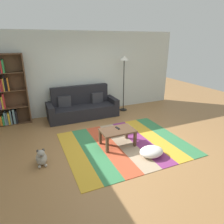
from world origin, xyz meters
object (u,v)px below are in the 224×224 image
at_px(standing_lamp, 124,66).
at_px(tv_remote, 117,128).
at_px(pouf, 151,152).
at_px(couch, 83,107).
at_px(coffee_table, 118,132).
at_px(bookshelf, 7,93).
at_px(dog, 41,158).

distance_m(standing_lamp, tv_remote, 2.78).
xyz_separation_m(pouf, standing_lamp, (0.83, 2.99, 1.49)).
relative_size(couch, coffee_table, 2.83).
relative_size(couch, tv_remote, 15.07).
bearing_deg(bookshelf, pouf, -48.67).
height_order(bookshelf, dog, bookshelf).
relative_size(bookshelf, pouf, 3.82).
bearing_deg(standing_lamp, tv_remote, -120.33).
relative_size(bookshelf, dog, 5.21).
distance_m(couch, dog, 2.78).
relative_size(bookshelf, standing_lamp, 1.08).
height_order(couch, standing_lamp, standing_lamp).
relative_size(couch, pouf, 4.16).
height_order(dog, standing_lamp, standing_lamp).
height_order(bookshelf, coffee_table, bookshelf).
height_order(couch, dog, couch).
relative_size(dog, standing_lamp, 0.21).
distance_m(bookshelf, coffee_table, 3.50).
xyz_separation_m(pouf, tv_remote, (-0.44, 0.81, 0.31)).
bearing_deg(bookshelf, couch, -7.52).
bearing_deg(tv_remote, coffee_table, -120.88).
bearing_deg(dog, pouf, -16.20).
bearing_deg(couch, standing_lamp, 1.32).
relative_size(coffee_table, tv_remote, 5.33).
bearing_deg(pouf, couch, 103.30).
xyz_separation_m(bookshelf, dog, (0.61, -2.59, -0.81)).
bearing_deg(dog, tv_remote, 5.20).
distance_m(couch, bookshelf, 2.26).
xyz_separation_m(bookshelf, standing_lamp, (3.68, -0.25, 0.63)).
height_order(pouf, dog, dog).
xyz_separation_m(couch, coffee_table, (0.23, -2.21, 0.01)).
bearing_deg(standing_lamp, coffee_table, -120.12).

